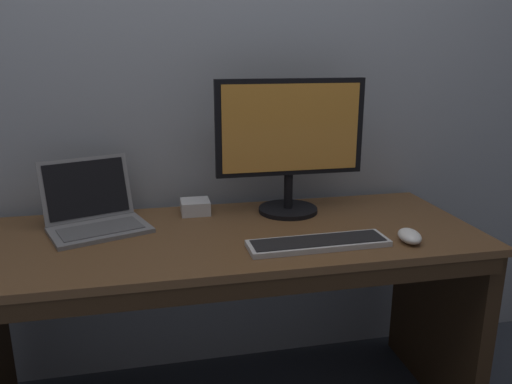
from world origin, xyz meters
name	(u,v)px	position (x,y,z in m)	size (l,w,h in m)	color
desk	(226,297)	(0.00, -0.01, 0.51)	(1.76, 0.67, 0.75)	brown
laptop_space_gray	(95,213)	(-0.44, 0.14, 0.80)	(0.40, 0.37, 0.24)	slate
external_monitor	(290,140)	(0.28, 0.17, 1.03)	(0.56, 0.23, 0.51)	black
wired_keyboard	(318,243)	(0.28, -0.18, 0.76)	(0.46, 0.13, 0.02)	#BCBCC1
computer_mouse	(410,236)	(0.58, -0.21, 0.77)	(0.07, 0.11, 0.04)	white
external_drive_box	(195,207)	(-0.08, 0.24, 0.78)	(0.11, 0.11, 0.05)	silver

